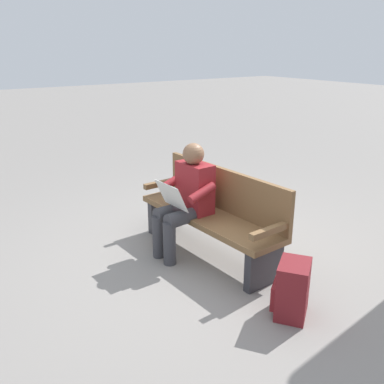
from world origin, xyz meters
TOP-DOWN VIEW (x-y plane):
  - ground_plane at (0.00, 0.00)m, footprint 40.00×40.00m
  - bench_near at (0.00, -0.07)m, footprint 1.82×0.58m
  - person_seated at (0.15, 0.17)m, footprint 0.59×0.59m
  - backpack at (-1.25, 0.08)m, footprint 0.39×0.41m

SIDE VIEW (x-z plane):
  - ground_plane at x=0.00m, z-range 0.00..0.00m
  - backpack at x=-1.25m, z-range 0.00..0.47m
  - bench_near at x=0.00m, z-range 0.01..0.91m
  - person_seated at x=0.15m, z-range 0.04..1.22m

